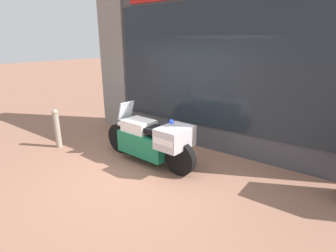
% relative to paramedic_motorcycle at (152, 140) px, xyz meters
% --- Properties ---
extents(ground_plane, '(60.00, 60.00, 0.00)m').
position_rel_paramedic_motorcycle_xyz_m(ground_plane, '(0.12, -0.44, -0.52)').
color(ground_plane, '#8E604C').
extents(shop_building, '(6.21, 0.55, 3.63)m').
position_rel_paramedic_motorcycle_xyz_m(shop_building, '(-0.30, 1.56, 1.30)').
color(shop_building, '#424247').
rests_on(shop_building, ground).
extents(window_display, '(4.85, 0.30, 1.85)m').
position_rel_paramedic_motorcycle_xyz_m(window_display, '(0.50, 1.59, -0.07)').
color(window_display, slate).
rests_on(window_display, ground).
extents(paramedic_motorcycle, '(2.33, 0.70, 1.19)m').
position_rel_paramedic_motorcycle_xyz_m(paramedic_motorcycle, '(0.00, 0.00, 0.00)').
color(paramedic_motorcycle, black).
rests_on(paramedic_motorcycle, ground).
extents(street_bollard, '(0.14, 0.14, 0.92)m').
position_rel_paramedic_motorcycle_xyz_m(street_bollard, '(-2.33, -0.64, -0.05)').
color(street_bollard, gray).
rests_on(street_bollard, ground).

